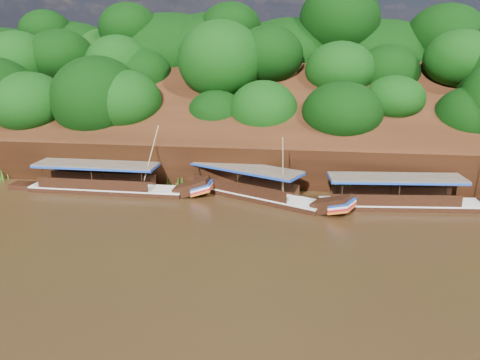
% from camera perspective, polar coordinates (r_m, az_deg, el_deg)
% --- Properties ---
extents(ground, '(160.00, 160.00, 0.00)m').
position_cam_1_polar(ground, '(28.90, -2.23, -6.90)').
color(ground, black).
rests_on(ground, ground).
extents(riverbank, '(120.00, 30.06, 19.40)m').
position_cam_1_polar(riverbank, '(49.98, 2.28, 5.48)').
color(riverbank, black).
rests_on(riverbank, ground).
extents(boat_0, '(14.39, 3.34, 5.87)m').
position_cam_1_polar(boat_0, '(35.77, 20.57, -2.40)').
color(boat_0, black).
rests_on(boat_0, ground).
extents(boat_1, '(13.15, 7.66, 5.67)m').
position_cam_1_polar(boat_1, '(35.37, 2.49, -1.50)').
color(boat_1, black).
rests_on(boat_1, ground).
extents(boat_2, '(14.67, 2.47, 5.81)m').
position_cam_1_polar(boat_2, '(38.18, -14.87, -0.71)').
color(boat_2, black).
rests_on(boat_2, ground).
extents(reeds, '(49.48, 2.42, 2.20)m').
position_cam_1_polar(reeds, '(37.69, -2.52, 0.16)').
color(reeds, '#2C6419').
rests_on(reeds, ground).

